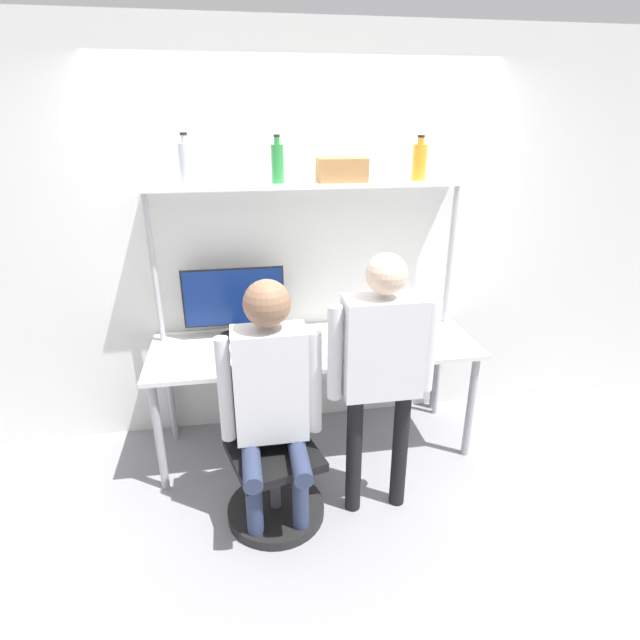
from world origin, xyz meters
TOP-DOWN VIEW (x-y plane):
  - ground_plane at (0.00, 0.00)m, footprint 12.00×12.00m
  - wall_back at (0.00, 0.77)m, footprint 8.00×0.06m
  - desk at (0.00, 0.38)m, footprint 2.11×0.72m
  - shelf_unit at (0.00, 0.60)m, footprint 2.01×0.26m
  - monitor at (-0.50, 0.57)m, footprint 0.66×0.23m
  - laptop at (-0.36, 0.23)m, footprint 0.33×0.21m
  - cell_phone at (-0.07, 0.21)m, footprint 0.07×0.15m
  - office_chair at (-0.34, -0.22)m, footprint 0.56×0.56m
  - person_seated at (-0.33, -0.26)m, footprint 0.55×0.48m
  - person_standing at (0.26, -0.28)m, footprint 0.58×0.21m
  - bottle_clear at (-0.72, 0.60)m, footprint 0.08×0.08m
  - bottle_amber at (0.71, 0.60)m, footprint 0.09×0.09m
  - bottle_green at (-0.19, 0.60)m, footprint 0.08×0.08m
  - storage_box at (0.21, 0.60)m, footprint 0.30×0.18m

SIDE VIEW (x-z plane):
  - ground_plane at x=0.00m, z-range 0.00..0.00m
  - office_chair at x=-0.34m, z-range -0.18..0.72m
  - desk at x=0.00m, z-range 0.32..1.09m
  - cell_phone at x=-0.07m, z-range 0.78..0.79m
  - laptop at x=-0.36m, z-range 0.73..0.94m
  - person_seated at x=-0.33m, z-range 0.13..1.55m
  - person_standing at x=0.26m, z-range 0.21..1.75m
  - monitor at x=-0.50m, z-range 0.80..1.28m
  - wall_back at x=0.00m, z-range 0.00..2.70m
  - shelf_unit at x=0.00m, z-range 0.65..2.42m
  - storage_box at x=0.21m, z-range 1.77..1.92m
  - bottle_amber at x=0.71m, z-range 1.75..2.03m
  - bottle_green at x=-0.19m, z-range 1.75..2.03m
  - bottle_clear at x=-0.72m, z-range 1.75..2.05m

